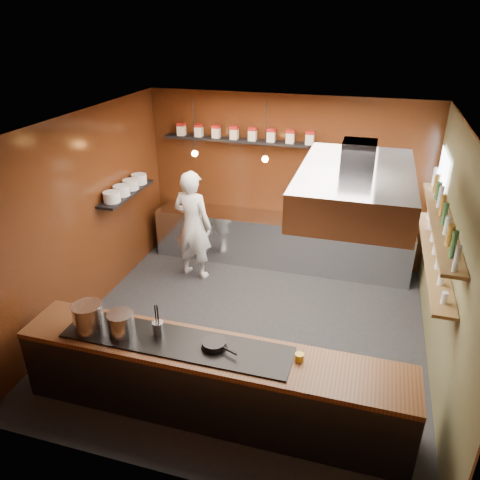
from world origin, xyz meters
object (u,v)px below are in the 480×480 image
at_px(stockpot_large, 88,317).
at_px(stockpot_small, 121,324).
at_px(chef, 193,225).
at_px(extractor_hood, 355,186).
at_px(espresso_machine, 391,219).

height_order(stockpot_large, stockpot_small, stockpot_large).
bearing_deg(chef, extractor_hood, 156.57).
height_order(extractor_hood, stockpot_large, extractor_hood).
bearing_deg(stockpot_large, stockpot_small, 3.32).
relative_size(stockpot_large, chef, 0.18).
bearing_deg(stockpot_small, stockpot_large, -176.68).
distance_m(stockpot_small, chef, 3.01).
bearing_deg(stockpot_small, espresso_machine, 53.26).
relative_size(extractor_hood, stockpot_small, 6.79).
relative_size(extractor_hood, espresso_machine, 4.99).
distance_m(extractor_hood, chef, 3.52).
relative_size(stockpot_large, espresso_machine, 0.86).
bearing_deg(espresso_machine, extractor_hood, -115.35).
xyz_separation_m(extractor_hood, stockpot_small, (-2.32, -1.25, -1.43)).
distance_m(stockpot_large, stockpot_small, 0.40).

